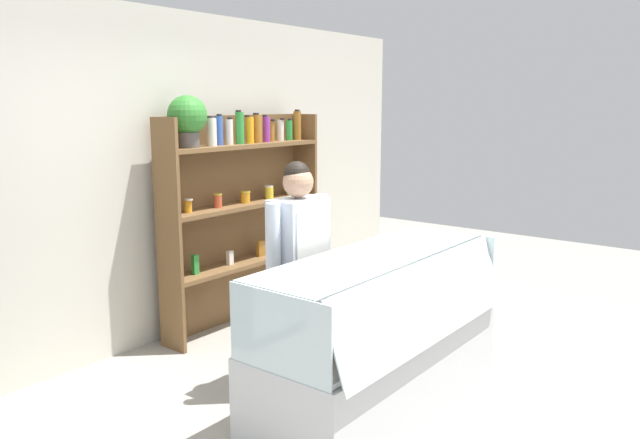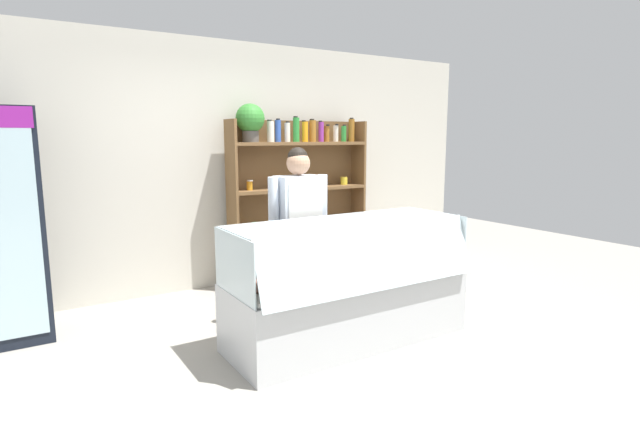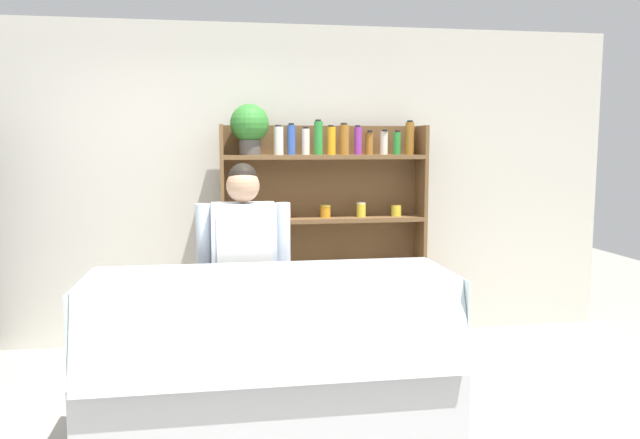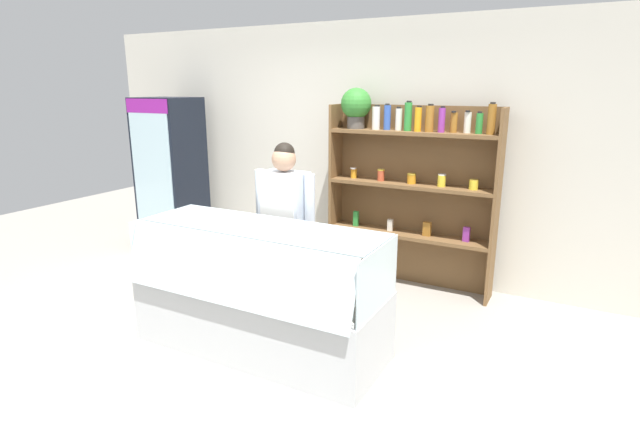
{
  "view_description": "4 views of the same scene",
  "coord_description": "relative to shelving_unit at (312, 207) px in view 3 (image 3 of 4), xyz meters",
  "views": [
    {
      "loc": [
        -3.09,
        -2.11,
        1.96
      ],
      "look_at": [
        0.26,
        0.5,
        1.16
      ],
      "focal_mm": 35.0,
      "sensor_mm": 36.0,
      "label": 1
    },
    {
      "loc": [
        -2.1,
        -3.24,
        1.67
      ],
      "look_at": [
        0.31,
        0.57,
        0.92
      ],
      "focal_mm": 28.0,
      "sensor_mm": 36.0,
      "label": 2
    },
    {
      "loc": [
        -0.09,
        -3.34,
        1.69
      ],
      "look_at": [
        0.52,
        0.43,
        1.23
      ],
      "focal_mm": 35.0,
      "sensor_mm": 36.0,
      "label": 3
    },
    {
      "loc": [
        2.3,
        -3.0,
        2.04
      ],
      "look_at": [
        0.4,
        0.53,
        0.96
      ],
      "focal_mm": 28.0,
      "sensor_mm": 36.0,
      "label": 4
    }
  ],
  "objects": [
    {
      "name": "back_wall",
      "position": [
        -0.68,
        0.27,
        0.17
      ],
      "size": [
        6.8,
        0.1,
        2.7
      ],
      "primitive_type": "cube",
      "color": "beige",
      "rests_on": "ground"
    },
    {
      "name": "shelving_unit",
      "position": [
        0.0,
        0.0,
        0.0
      ],
      "size": [
        1.7,
        0.31,
        2.02
      ],
      "color": "brown",
      "rests_on": "ground"
    },
    {
      "name": "deli_display_case",
      "position": [
        -0.5,
        -1.84,
        -0.86
      ],
      "size": [
        1.98,
        0.8,
        1.01
      ],
      "color": "silver",
      "rests_on": "ground"
    },
    {
      "name": "shop_clerk",
      "position": [
        -0.62,
        -1.26,
        -0.25
      ],
      "size": [
        0.58,
        0.25,
        1.58
      ],
      "color": "#383D51",
      "rests_on": "ground"
    }
  ]
}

